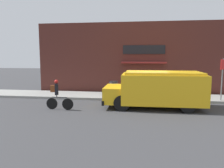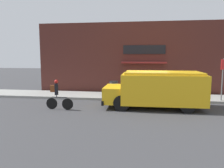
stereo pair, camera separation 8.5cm
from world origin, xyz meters
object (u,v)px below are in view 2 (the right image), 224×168
(school_bus, at_px, (157,89))
(stop_sign_post, at_px, (223,73))
(cyclist, at_px, (57,95))
(trash_bin, at_px, (114,88))

(school_bus, height_order, stop_sign_post, stop_sign_post)
(school_bus, relative_size, cyclist, 3.38)
(school_bus, xyz_separation_m, cyclist, (-5.24, -1.16, -0.27))
(school_bus, distance_m, cyclist, 5.37)
(cyclist, bearing_deg, school_bus, 13.34)
(stop_sign_post, bearing_deg, school_bus, -155.23)
(cyclist, xyz_separation_m, stop_sign_post, (9.17, 2.98, 1.05))
(cyclist, bearing_deg, trash_bin, 58.99)
(trash_bin, bearing_deg, school_bus, -45.29)
(stop_sign_post, height_order, trash_bin, stop_sign_post)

